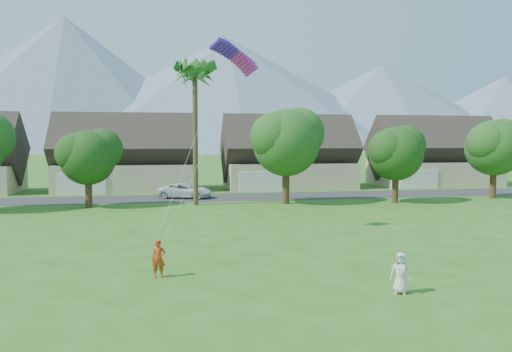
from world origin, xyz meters
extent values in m
plane|color=#2D6019|center=(0.00, 0.00, 0.00)|extent=(500.00, 500.00, 0.00)
cube|color=#2D2D30|center=(0.00, 34.00, 0.01)|extent=(90.00, 7.00, 0.01)
imported|color=#B53914|center=(-4.92, 5.33, 0.78)|extent=(0.58, 0.38, 1.56)
imported|color=silver|center=(3.86, 1.53, 0.76)|extent=(0.89, 0.79, 1.52)
imported|color=silver|center=(-2.66, 34.00, 0.73)|extent=(5.79, 4.10, 1.47)
cone|color=slate|center=(-55.00, 260.00, 35.00)|extent=(190.00, 190.00, 70.00)
cone|color=slate|center=(30.00, 260.00, 31.00)|extent=(240.00, 240.00, 62.00)
cone|color=slate|center=(120.00, 260.00, 25.00)|extent=(200.00, 200.00, 50.00)
cone|color=slate|center=(200.00, 260.00, 22.50)|extent=(180.00, 180.00, 45.00)
cube|color=beige|center=(-9.00, 43.00, 1.50)|extent=(15.00, 8.00, 3.00)
cube|color=#382D28|center=(-9.00, 43.00, 4.79)|extent=(15.75, 8.15, 8.15)
cube|color=silver|center=(-13.20, 38.94, 1.10)|extent=(4.80, 0.12, 2.20)
cube|color=beige|center=(10.00, 43.00, 1.50)|extent=(15.00, 8.00, 3.00)
cube|color=#382D28|center=(10.00, 43.00, 4.79)|extent=(15.75, 8.15, 8.15)
cube|color=silver|center=(5.80, 38.94, 1.10)|extent=(4.80, 0.12, 2.20)
cube|color=beige|center=(29.00, 43.00, 1.50)|extent=(15.00, 8.00, 3.00)
cube|color=#382D28|center=(29.00, 43.00, 4.79)|extent=(15.75, 8.15, 8.15)
cube|color=silver|center=(24.80, 38.94, 1.10)|extent=(4.80, 0.12, 2.20)
cylinder|color=#47301C|center=(-11.00, 28.50, 1.09)|extent=(0.56, 0.56, 2.18)
sphere|color=#214916|center=(-11.00, 28.50, 4.22)|extent=(4.62, 4.62, 4.62)
cylinder|color=#47301C|center=(6.00, 28.00, 1.41)|extent=(0.62, 0.62, 2.82)
sphere|color=#214916|center=(6.00, 28.00, 5.46)|extent=(5.98, 5.98, 5.98)
cylinder|color=#47301C|center=(16.00, 27.00, 1.15)|extent=(0.58, 0.58, 2.30)
sphere|color=#214916|center=(16.00, 27.00, 4.46)|extent=(4.90, 4.90, 4.90)
cylinder|color=#47301C|center=(27.00, 28.50, 1.28)|extent=(0.60, 0.60, 2.56)
sphere|color=#214916|center=(27.00, 28.50, 4.96)|extent=(5.44, 5.44, 5.44)
cylinder|color=#4C3D26|center=(-2.00, 28.50, 6.00)|extent=(0.44, 0.44, 12.00)
sphere|color=#286021|center=(-2.00, 28.50, 12.30)|extent=(3.00, 3.00, 3.00)
cube|color=#4A1AC7|center=(-1.19, 14.48, 10.71)|extent=(1.69, 1.39, 0.50)
cube|color=#CC26B4|center=(0.27, 14.48, 10.71)|extent=(1.69, 1.39, 0.50)
camera|label=1|loc=(-4.59, -15.21, 5.59)|focal=35.00mm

